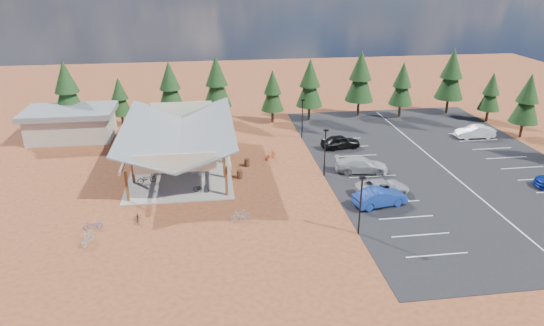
% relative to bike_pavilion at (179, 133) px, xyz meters
% --- Properties ---
extents(ground, '(140.00, 140.00, 0.00)m').
position_rel_bike_pavilion_xyz_m(ground, '(10.00, -7.00, -3.82)').
color(ground, maroon).
rests_on(ground, ground).
extents(asphalt_lot, '(27.00, 44.00, 0.04)m').
position_rel_bike_pavilion_xyz_m(asphalt_lot, '(28.50, -4.00, -3.80)').
color(asphalt_lot, black).
rests_on(asphalt_lot, ground).
extents(concrete_pad, '(10.60, 18.60, 0.10)m').
position_rel_bike_pavilion_xyz_m(concrete_pad, '(0.00, 0.00, -3.77)').
color(concrete_pad, gray).
rests_on(concrete_pad, ground).
extents(bike_pavilion, '(11.65, 19.40, 4.97)m').
position_rel_bike_pavilion_xyz_m(bike_pavilion, '(0.00, 0.00, 0.00)').
color(bike_pavilion, brown).
rests_on(bike_pavilion, concrete_pad).
extents(outbuilding, '(11.00, 7.00, 3.90)m').
position_rel_bike_pavilion_xyz_m(outbuilding, '(-14.00, 11.00, -1.80)').
color(outbuilding, '#ADA593').
rests_on(outbuilding, ground).
extents(lamp_post_0, '(0.50, 0.25, 5.14)m').
position_rel_bike_pavilion_xyz_m(lamp_post_0, '(15.00, -17.00, -0.85)').
color(lamp_post_0, black).
rests_on(lamp_post_0, ground).
extents(lamp_post_1, '(0.50, 0.25, 5.14)m').
position_rel_bike_pavilion_xyz_m(lamp_post_1, '(15.00, -5.00, -0.85)').
color(lamp_post_1, black).
rests_on(lamp_post_1, ground).
extents(lamp_post_2, '(0.50, 0.25, 5.14)m').
position_rel_bike_pavilion_xyz_m(lamp_post_2, '(15.00, 7.00, -0.85)').
color(lamp_post_2, black).
rests_on(lamp_post_2, ground).
extents(trash_bin_0, '(0.60, 0.60, 0.90)m').
position_rel_bike_pavilion_xyz_m(trash_bin_0, '(6.14, -4.45, -3.37)').
color(trash_bin_0, '#432A17').
rests_on(trash_bin_0, ground).
extents(trash_bin_1, '(0.60, 0.60, 0.90)m').
position_rel_bike_pavilion_xyz_m(trash_bin_1, '(7.20, -1.31, -3.37)').
color(trash_bin_1, '#432A17').
rests_on(trash_bin_1, ground).
extents(pine_0, '(4.04, 4.04, 9.42)m').
position_rel_bike_pavilion_xyz_m(pine_0, '(-14.71, 14.16, 1.93)').
color(pine_0, '#382314').
rests_on(pine_0, ground).
extents(pine_1, '(2.90, 2.90, 6.75)m').
position_rel_bike_pavilion_xyz_m(pine_1, '(-8.44, 15.58, 0.29)').
color(pine_1, '#382314').
rests_on(pine_1, ground).
extents(pine_2, '(3.74, 3.74, 8.71)m').
position_rel_bike_pavilion_xyz_m(pine_2, '(-1.68, 15.68, 1.49)').
color(pine_2, '#382314').
rests_on(pine_2, ground).
extents(pine_3, '(3.99, 3.99, 9.29)m').
position_rel_bike_pavilion_xyz_m(pine_3, '(4.66, 15.76, 1.85)').
color(pine_3, '#382314').
rests_on(pine_3, ground).
extents(pine_4, '(3.20, 3.20, 7.45)m').
position_rel_bike_pavilion_xyz_m(pine_4, '(12.22, 14.19, 0.72)').
color(pine_4, '#382314').
rests_on(pine_4, ground).
extents(pine_5, '(3.76, 3.76, 8.76)m').
position_rel_bike_pavilion_xyz_m(pine_5, '(17.52, 14.56, 1.53)').
color(pine_5, '#382314').
rests_on(pine_5, ground).
extents(pine_6, '(4.12, 4.12, 9.60)m').
position_rel_bike_pavilion_xyz_m(pine_6, '(25.09, 15.64, 2.04)').
color(pine_6, '#382314').
rests_on(pine_6, ground).
extents(pine_7, '(3.45, 3.45, 8.03)m').
position_rel_bike_pavilion_xyz_m(pine_7, '(30.87, 14.21, 1.08)').
color(pine_7, '#382314').
rests_on(pine_7, ground).
extents(pine_8, '(4.11, 4.11, 9.58)m').
position_rel_bike_pavilion_xyz_m(pine_8, '(38.58, 15.04, 2.03)').
color(pine_8, '#382314').
rests_on(pine_8, ground).
extents(pine_12, '(3.55, 3.55, 8.27)m').
position_rel_bike_pavilion_xyz_m(pine_12, '(42.98, 3.55, 1.23)').
color(pine_12, '#382314').
rests_on(pine_12, ground).
extents(pine_13, '(2.99, 2.99, 6.97)m').
position_rel_bike_pavilion_xyz_m(pine_13, '(42.37, 10.52, 0.43)').
color(pine_13, '#382314').
rests_on(pine_13, ground).
extents(bike_0, '(2.00, 1.18, 0.99)m').
position_rel_bike_pavilion_xyz_m(bike_0, '(-3.27, -4.57, -3.23)').
color(bike_0, black).
rests_on(bike_0, concrete_pad).
extents(bike_1, '(1.54, 0.76, 0.89)m').
position_rel_bike_pavilion_xyz_m(bike_1, '(-3.00, -1.94, -3.28)').
color(bike_1, '#9A9DA3').
rests_on(bike_1, concrete_pad).
extents(bike_2, '(1.92, 0.72, 1.00)m').
position_rel_bike_pavilion_xyz_m(bike_2, '(-1.89, 0.78, -3.23)').
color(bike_2, navy).
rests_on(bike_2, concrete_pad).
extents(bike_3, '(1.56, 0.85, 0.90)m').
position_rel_bike_pavilion_xyz_m(bike_3, '(-1.68, 4.52, -3.27)').
color(bike_3, maroon).
rests_on(bike_3, concrete_pad).
extents(bike_4, '(1.68, 1.04, 0.83)m').
position_rel_bike_pavilion_xyz_m(bike_4, '(2.16, -7.47, -3.31)').
color(bike_4, black).
rests_on(bike_4, concrete_pad).
extents(bike_5, '(1.58, 0.78, 0.91)m').
position_rel_bike_pavilion_xyz_m(bike_5, '(1.73, -3.65, -3.27)').
color(bike_5, '#A0A3A8').
rests_on(bike_5, concrete_pad).
extents(bike_6, '(1.92, 0.81, 0.98)m').
position_rel_bike_pavilion_xyz_m(bike_6, '(2.59, 1.75, -3.23)').
color(bike_6, navy).
rests_on(bike_6, concrete_pad).
extents(bike_7, '(1.54, 0.59, 0.90)m').
position_rel_bike_pavilion_xyz_m(bike_7, '(1.40, 4.99, -3.27)').
color(bike_7, maroon).
rests_on(bike_7, concrete_pad).
extents(bike_8, '(0.75, 1.62, 0.82)m').
position_rel_bike_pavilion_xyz_m(bike_8, '(-3.29, -12.47, -3.41)').
color(bike_8, black).
rests_on(bike_8, ground).
extents(bike_9, '(1.10, 1.90, 1.10)m').
position_rel_bike_pavilion_xyz_m(bike_9, '(-6.78, -15.56, -3.27)').
color(bike_9, '#999DA2').
rests_on(bike_9, ground).
extents(bike_10, '(1.63, 0.92, 0.81)m').
position_rel_bike_pavilion_xyz_m(bike_10, '(-6.85, -13.27, -3.42)').
color(bike_10, '#1B469E').
rests_on(bike_10, ground).
extents(bike_13, '(1.79, 0.80, 1.04)m').
position_rel_bike_pavilion_xyz_m(bike_13, '(5.52, -13.55, -3.30)').
color(bike_13, gray).
rests_on(bike_13, ground).
extents(bike_15, '(1.63, 1.50, 1.04)m').
position_rel_bike_pavilion_xyz_m(bike_15, '(10.00, 0.32, -3.31)').
color(bike_15, maroon).
rests_on(bike_15, ground).
extents(car_1, '(5.28, 2.71, 1.66)m').
position_rel_bike_pavilion_xyz_m(car_1, '(18.42, -12.45, -2.95)').
color(car_1, '#193B99').
rests_on(car_1, asphalt_lot).
extents(car_2, '(5.46, 2.90, 1.46)m').
position_rel_bike_pavilion_xyz_m(car_2, '(19.46, -10.23, -3.05)').
color(car_2, '#A2A3A9').
rests_on(car_2, asphalt_lot).
extents(car_3, '(5.87, 3.23, 1.61)m').
position_rel_bike_pavilion_xyz_m(car_3, '(19.16, -4.66, -2.98)').
color(car_3, '#B7B7B7').
rests_on(car_3, asphalt_lot).
extents(car_4, '(4.92, 2.52, 1.60)m').
position_rel_bike_pavilion_xyz_m(car_4, '(18.90, 2.75, -2.98)').
color(car_4, black).
rests_on(car_4, asphalt_lot).
extents(car_9, '(4.93, 1.88, 1.60)m').
position_rel_bike_pavilion_xyz_m(car_9, '(36.90, 4.00, -2.98)').
color(car_9, white).
rests_on(car_9, asphalt_lot).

